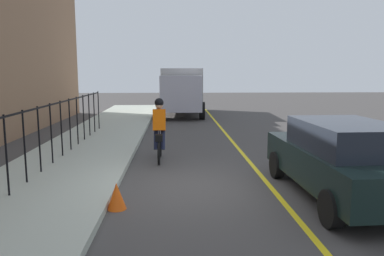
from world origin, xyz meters
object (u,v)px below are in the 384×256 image
object	(u,v)px
cyclist_lead	(159,130)
box_truck_background	(183,89)
patrol_sedan	(342,158)
traffic_cone_near	(117,196)

from	to	relation	value
cyclist_lead	box_truck_background	size ratio (longest dim) A/B	0.27
patrol_sedan	box_truck_background	bearing A→B (deg)	8.80
cyclist_lead	patrol_sedan	bearing A→B (deg)	-131.49
cyclist_lead	traffic_cone_near	xyz separation A→B (m)	(-3.84, 0.65, -0.66)
box_truck_background	traffic_cone_near	distance (m)	16.23
patrol_sedan	box_truck_background	size ratio (longest dim) A/B	0.65
box_truck_background	patrol_sedan	bearing A→B (deg)	12.93
cyclist_lead	box_truck_background	xyz separation A→B (m)	(12.26, -0.92, 0.64)
cyclist_lead	box_truck_background	world-z (taller)	box_truck_background
box_truck_background	traffic_cone_near	bearing A→B (deg)	-3.13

